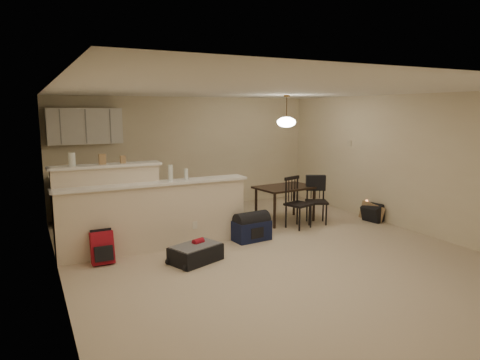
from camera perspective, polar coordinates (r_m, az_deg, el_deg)
room at (r=6.59m, az=3.54°, el=0.90°), size 7.00×7.02×2.50m
breakfast_bar at (r=6.96m, az=-13.36°, el=-4.26°), size 3.08×0.58×1.39m
upper_cabinets at (r=9.01m, az=-20.00°, el=6.77°), size 1.40×0.34×0.70m
kitchen_counter at (r=9.07m, az=-18.14°, el=-2.35°), size 1.80×0.60×0.90m
thermostat at (r=9.57m, az=14.36°, el=4.75°), size 0.02×0.12×0.12m
jar at (r=6.80m, az=-21.50°, el=2.58°), size 0.10×0.10×0.20m
cereal_box at (r=6.86m, az=-17.89°, el=2.65°), size 0.10×0.07×0.16m
small_box at (r=6.92m, az=-15.35°, el=2.66°), size 0.08×0.06×0.12m
bottle_a at (r=6.91m, az=-9.25°, el=0.94°), size 0.07×0.07×0.26m
bottle_b at (r=7.00m, az=-7.19°, el=0.76°), size 0.06×0.06×0.18m
dining_table at (r=8.56m, az=6.05°, el=-1.42°), size 1.21×0.88×0.71m
pendant_lamp at (r=8.41m, az=6.20°, el=7.74°), size 0.36×0.36×0.62m
dining_chair_near at (r=8.14m, az=7.83°, el=-3.02°), size 0.53×0.51×0.97m
dining_chair_far at (r=8.52m, az=10.19°, el=-2.71°), size 0.53×0.52×0.92m
suitcase at (r=6.42m, az=-5.93°, el=-9.75°), size 0.84×0.69×0.24m
red_backpack at (r=6.59m, az=-17.90°, el=-8.58°), size 0.32×0.20×0.47m
navy_duffel at (r=7.38m, az=1.56°, el=-6.75°), size 0.65×0.40×0.34m
black_daypack at (r=8.99m, az=17.32°, el=-4.26°), size 0.33×0.42×0.34m
cardboard_sheet at (r=8.96m, az=17.15°, el=-4.19°), size 0.20×0.46×0.37m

